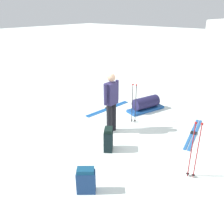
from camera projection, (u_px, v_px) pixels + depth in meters
name	position (u px, v px, depth m)	size (l,w,h in m)	color
ground_plane	(112.00, 135.00, 6.58)	(80.00, 80.00, 0.00)	white
skier_standing	(111.00, 100.00, 6.40)	(0.23, 0.57, 1.70)	black
ski_pair_near	(193.00, 133.00, 6.63)	(0.56, 1.94, 0.05)	#265FA3
ski_pair_far	(108.00, 109.00, 8.29)	(0.36, 1.94, 0.05)	#1C5DAD
backpack_large_dark	(108.00, 139.00, 5.78)	(0.36, 0.39, 0.60)	black
backpack_bright	(86.00, 181.00, 4.44)	(0.40, 0.38, 0.53)	navy
ski_poles_planted_near	(134.00, 101.00, 7.05)	(0.17, 0.10, 1.24)	black
ski_poles_planted_far	(195.00, 148.00, 4.66)	(0.18, 0.10, 1.28)	maroon
gear_sled	(146.00, 104.00, 8.09)	(0.84, 1.41, 0.49)	#194B94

